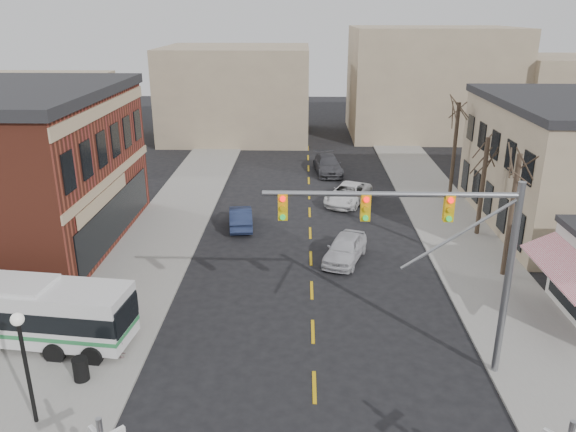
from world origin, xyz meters
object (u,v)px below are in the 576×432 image
at_px(street_lamp, 22,346).
at_px(trash_bin, 81,369).
at_px(pedestrian_far, 68,306).
at_px(pedestrian_near, 120,339).
at_px(car_d, 328,165).
at_px(car_a, 345,248).
at_px(car_b, 241,217).
at_px(transit_bus, 6,310).
at_px(traffic_signal_mast, 442,241).
at_px(car_c, 348,194).

bearing_deg(street_lamp, trash_bin, 73.28).
bearing_deg(pedestrian_far, pedestrian_near, -71.60).
bearing_deg(trash_bin, car_d, 70.41).
relative_size(car_a, car_b, 1.06).
relative_size(transit_bus, street_lamp, 2.59).
height_order(traffic_signal_mast, trash_bin, traffic_signal_mast).
height_order(traffic_signal_mast, pedestrian_near, traffic_signal_mast).
bearing_deg(car_c, car_b, -121.25).
bearing_deg(pedestrian_near, car_d, -30.30).
height_order(trash_bin, pedestrian_near, pedestrian_near).
bearing_deg(pedestrian_far, car_d, 32.01).
bearing_deg(car_b, car_d, -122.63).
distance_m(car_a, car_c, 10.44).
bearing_deg(car_a, car_d, 109.88).
xyz_separation_m(traffic_signal_mast, car_b, (-9.29, 15.84, -5.01)).
distance_m(traffic_signal_mast, trash_bin, 14.69).
bearing_deg(traffic_signal_mast, car_b, 120.41).
bearing_deg(transit_bus, car_a, 30.58).
xyz_separation_m(car_b, car_d, (6.36, 13.45, 0.08)).
bearing_deg(car_d, transit_bus, -124.78).
height_order(transit_bus, traffic_signal_mast, traffic_signal_mast).
height_order(car_a, car_c, car_a).
bearing_deg(transit_bus, pedestrian_near, -11.69).
bearing_deg(car_d, car_b, -121.68).
height_order(transit_bus, street_lamp, street_lamp).
bearing_deg(pedestrian_far, traffic_signal_mast, -43.21).
bearing_deg(trash_bin, transit_bus, 146.83).
relative_size(transit_bus, car_b, 2.63).
relative_size(transit_bus, pedestrian_near, 6.98).
bearing_deg(car_b, traffic_signal_mast, 113.10).
xyz_separation_m(transit_bus, pedestrian_far, (1.93, 1.72, -0.75)).
distance_m(transit_bus, car_a, 17.70).
distance_m(car_a, pedestrian_near, 14.18).
height_order(car_c, car_d, car_d).
distance_m(traffic_signal_mast, pedestrian_near, 13.54).
bearing_deg(car_d, car_c, -88.14).
xyz_separation_m(traffic_signal_mast, car_c, (-1.74, 21.04, -4.98)).
bearing_deg(traffic_signal_mast, car_d, 95.71).
height_order(street_lamp, car_c, street_lamp).
height_order(traffic_signal_mast, car_a, traffic_signal_mast).
relative_size(car_a, pedestrian_near, 2.81).
height_order(car_c, pedestrian_near, pedestrian_near).
height_order(car_d, pedestrian_near, pedestrian_near).
bearing_deg(traffic_signal_mast, transit_bus, 174.74).
distance_m(car_d, pedestrian_near, 30.33).
bearing_deg(pedestrian_near, car_a, -56.33).
height_order(street_lamp, car_d, street_lamp).
bearing_deg(car_b, trash_bin, 67.99).
height_order(car_b, car_d, car_d).
xyz_separation_m(transit_bus, street_lamp, (3.43, -5.12, 1.59)).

